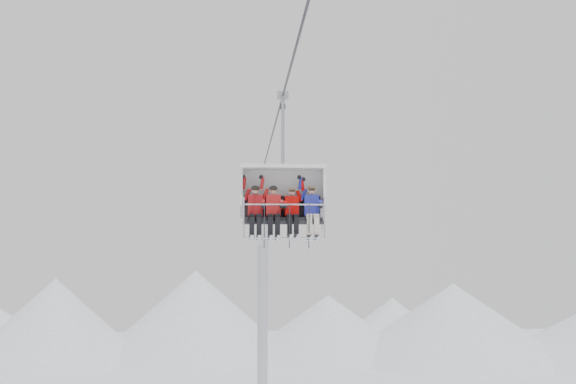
{
  "coord_description": "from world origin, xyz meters",
  "views": [
    {
      "loc": [
        -1.05,
        -16.95,
        9.34
      ],
      "look_at": [
        0.0,
        0.0,
        10.53
      ],
      "focal_mm": 45.0,
      "sensor_mm": 36.0,
      "label": 1
    }
  ],
  "objects": [
    {
      "name": "haul_cable",
      "position": [
        0.0,
        0.0,
        13.3
      ],
      "size": [
        0.06,
        50.0,
        0.06
      ],
      "primitive_type": "cylinder",
      "rotation": [
        1.57,
        0.0,
        0.0
      ],
      "color": "#2D2D32",
      "rests_on": "lift_tower_left"
    },
    {
      "name": "skier_far_left",
      "position": [
        -0.74,
        2.06,
        10.19
      ],
      "size": [
        0.39,
        1.69,
        1.56
      ],
      "color": "#A41217",
      "rests_on": "chairlift_carrier"
    },
    {
      "name": "chairlift_carrier",
      "position": [
        0.0,
        2.36,
        10.65
      ],
      "size": [
        2.27,
        1.17,
        3.98
      ],
      "color": "black",
      "rests_on": "haul_cable"
    },
    {
      "name": "skier_center_right",
      "position": [
        0.24,
        2.05,
        10.17
      ],
      "size": [
        0.37,
        1.69,
        1.5
      ],
      "color": "#C50704",
      "rests_on": "chairlift_carrier"
    },
    {
      "name": "skier_far_right",
      "position": [
        0.76,
        2.06,
        10.19
      ],
      "size": [
        0.39,
        1.69,
        1.56
      ],
      "color": "#22289D",
      "rests_on": "chairlift_carrier"
    },
    {
      "name": "lift_tower_right",
      "position": [
        0.0,
        22.0,
        5.78
      ],
      "size": [
        2.0,
        1.8,
        13.48
      ],
      "color": "#AEB0B5",
      "rests_on": "ground"
    },
    {
      "name": "ridgeline",
      "position": [
        -1.58,
        42.05,
        2.84
      ],
      "size": [
        72.0,
        21.0,
        7.0
      ],
      "color": "white",
      "rests_on": "ground"
    },
    {
      "name": "skier_center_left",
      "position": [
        -0.26,
        2.06,
        10.19
      ],
      "size": [
        0.39,
        1.69,
        1.56
      ],
      "color": "red",
      "rests_on": "chairlift_carrier"
    }
  ]
}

